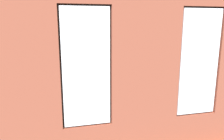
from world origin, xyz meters
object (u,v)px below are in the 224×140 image
at_px(potted_plant_beside_window_right, 29,123).
at_px(cup_ceramic, 105,91).
at_px(candle_jar, 99,91).
at_px(potted_plant_by_left_couch, 161,81).
at_px(couch_by_window, 103,125).
at_px(coffee_table, 105,94).
at_px(remote_silver, 91,95).
at_px(couch_left, 193,92).
at_px(tv_flatscreen, 11,80).
at_px(potted_plant_corner_near_left, 161,70).
at_px(potted_plant_near_tv, 27,99).
at_px(media_console, 13,100).
at_px(potted_plant_between_couches, 163,100).
at_px(potted_plant_foreground_right, 29,73).
at_px(table_plant_small, 117,87).
at_px(potted_plant_mid_room_small, 116,82).

bearing_deg(potted_plant_beside_window_right, cup_ceramic, -133.66).
relative_size(candle_jar, potted_plant_by_left_couch, 0.23).
bearing_deg(potted_plant_beside_window_right, couch_by_window, -176.22).
bearing_deg(coffee_table, potted_plant_beside_window_right, 46.34).
distance_m(remote_silver, potted_plant_beside_window_right, 2.44).
xyz_separation_m(couch_left, candle_jar, (2.96, -0.46, 0.13)).
xyz_separation_m(tv_flatscreen, potted_plant_by_left_couch, (-5.10, -0.51, -0.51)).
distance_m(tv_flatscreen, potted_plant_corner_near_left, 5.91).
bearing_deg(candle_jar, potted_plant_near_tv, 17.32).
xyz_separation_m(candle_jar, potted_plant_by_left_couch, (-2.56, -0.95, -0.12)).
distance_m(media_console, potted_plant_between_couches, 4.43).
xyz_separation_m(tv_flatscreen, potted_plant_beside_window_right, (-0.78, 2.57, -0.27)).
relative_size(potted_plant_foreground_right, potted_plant_between_couches, 0.92).
xyz_separation_m(coffee_table, remote_silver, (0.45, 0.12, 0.06)).
bearing_deg(potted_plant_beside_window_right, remote_silver, -127.91).
relative_size(potted_plant_by_left_couch, potted_plant_near_tv, 0.44).
height_order(candle_jar, potted_plant_corner_near_left, potted_plant_corner_near_left).
height_order(table_plant_small, potted_plant_beside_window_right, potted_plant_beside_window_right).
xyz_separation_m(cup_ceramic, potted_plant_foreground_right, (2.42, -2.19, 0.20)).
height_order(remote_silver, potted_plant_between_couches, potted_plant_between_couches).
distance_m(table_plant_small, potted_plant_between_couches, 2.13).
bearing_deg(remote_silver, coffee_table, -62.17).
distance_m(couch_by_window, coffee_table, 2.00).
bearing_deg(potted_plant_beside_window_right, potted_plant_foreground_right, -83.52).
bearing_deg(tv_flatscreen, couch_by_window, 132.22).
distance_m(couch_by_window, cup_ceramic, 2.00).
distance_m(potted_plant_mid_room_small, potted_plant_corner_near_left, 2.44).
relative_size(coffee_table, media_console, 1.23).
xyz_separation_m(media_console, potted_plant_mid_room_small, (-3.41, -0.76, 0.11)).
distance_m(cup_ceramic, media_console, 2.78).
bearing_deg(potted_plant_between_couches, potted_plant_beside_window_right, 2.51).
xyz_separation_m(couch_by_window, potted_plant_foreground_right, (1.95, -4.13, 0.33)).
bearing_deg(potted_plant_beside_window_right, coffee_table, -133.66).
distance_m(media_console, potted_plant_foreground_right, 1.74).
bearing_deg(couch_left, potted_plant_by_left_couch, -159.27).
relative_size(candle_jar, table_plant_small, 0.57).
bearing_deg(coffee_table, cup_ceramic, 165.96).
distance_m(coffee_table, potted_plant_between_couches, 2.17).
distance_m(candle_jar, potted_plant_beside_window_right, 2.77).
bearing_deg(cup_ceramic, tv_flatscreen, -11.10).
distance_m(remote_silver, potted_plant_corner_near_left, 4.11).
relative_size(couch_by_window, potted_plant_corner_near_left, 2.43).
relative_size(cup_ceramic, media_console, 0.08).
xyz_separation_m(potted_plant_mid_room_small, potted_plant_between_couches, (-0.24, 3.20, 0.43)).
relative_size(candle_jar, media_console, 0.10).
bearing_deg(potted_plant_beside_window_right, candle_jar, -129.48).
bearing_deg(potted_plant_by_left_couch, media_console, 5.78).
height_order(table_plant_small, potted_plant_by_left_couch, table_plant_small).
xyz_separation_m(couch_by_window, table_plant_small, (-0.89, -2.08, 0.19)).
bearing_deg(potted_plant_by_left_couch, potted_plant_beside_window_right, 35.52).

